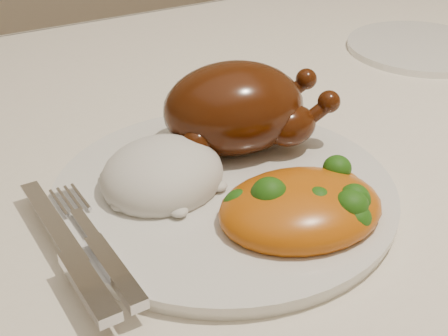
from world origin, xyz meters
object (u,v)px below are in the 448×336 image
dinner_plate (224,193)px  side_plate (421,47)px  dining_table (217,265)px  roast_chicken (238,108)px

dinner_plate → side_plate: 0.47m
side_plate → dining_table: bearing=-159.0°
side_plate → roast_chicken: bearing=-160.9°
dining_table → dinner_plate: (-0.01, -0.03, 0.11)m
side_plate → roast_chicken: roast_chicken is taller
dinner_plate → side_plate: bearing=24.1°
dining_table → roast_chicken: bearing=36.1°
dining_table → side_plate: size_ratio=7.81×
roast_chicken → dinner_plate: bearing=-116.3°
dining_table → side_plate: 0.46m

